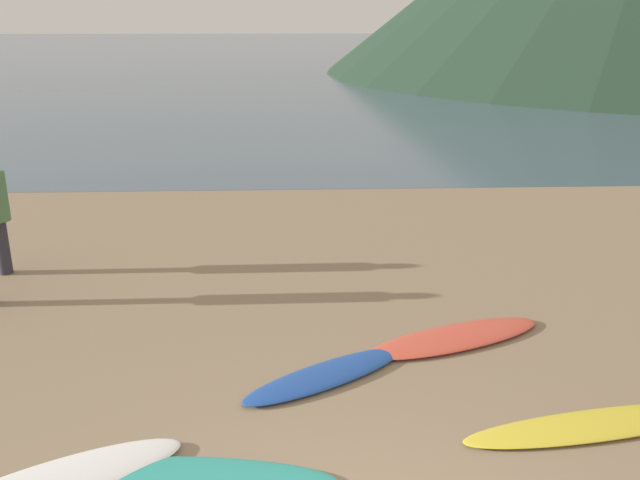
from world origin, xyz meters
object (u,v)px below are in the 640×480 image
(surfboard_3, at_px, (455,338))
(surfboard_4, at_px, (599,425))
(surfboard_1, at_px, (198,477))
(surfboard_2, at_px, (326,375))

(surfboard_3, xyz_separation_m, surfboard_4, (0.88, -1.73, -0.01))
(surfboard_1, height_order, surfboard_3, surfboard_3)
(surfboard_2, xyz_separation_m, surfboard_3, (1.49, 0.77, -0.00))
(surfboard_1, relative_size, surfboard_4, 0.86)
(surfboard_3, height_order, surfboard_4, surfboard_3)
(surfboard_1, bearing_deg, surfboard_2, 60.28)
(surfboard_1, distance_m, surfboard_4, 3.51)
(surfboard_2, bearing_deg, surfboard_4, -54.12)
(surfboard_3, relative_size, surfboard_4, 0.85)
(surfboard_1, xyz_separation_m, surfboard_2, (1.09, 1.52, 0.01))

